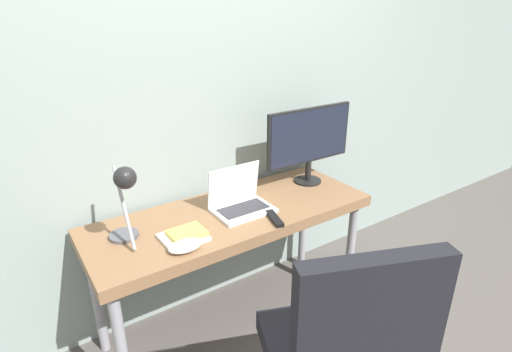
% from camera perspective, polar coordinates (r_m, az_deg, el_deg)
% --- Properties ---
extents(ground_plane, '(12.00, 12.00, 0.00)m').
position_cam_1_polar(ground_plane, '(2.36, 0.88, -23.79)').
color(ground_plane, '#514C47').
extents(wall_back, '(8.00, 0.05, 2.60)m').
position_cam_1_polar(wall_back, '(2.21, -8.45, 11.66)').
color(wall_back, gray).
rests_on(wall_back, ground_plane).
extents(desk, '(1.51, 0.56, 0.73)m').
position_cam_1_polar(desk, '(2.14, -3.35, -6.78)').
color(desk, brown).
rests_on(desk, ground_plane).
extents(laptop, '(0.30, 0.22, 0.23)m').
position_cam_1_polar(laptop, '(2.10, -2.30, -3.62)').
color(laptop, silver).
rests_on(laptop, desk).
extents(monitor, '(0.60, 0.16, 0.46)m').
position_cam_1_polar(monitor, '(2.39, 7.65, 5.27)').
color(monitor, black).
rests_on(monitor, desk).
extents(desk_lamp, '(0.13, 0.27, 0.40)m').
position_cam_1_polar(desk_lamp, '(1.76, -18.26, -2.72)').
color(desk_lamp, '#4C4C51').
rests_on(desk_lamp, desk).
extents(office_chair, '(0.66, 0.64, 1.06)m').
position_cam_1_polar(office_chair, '(1.58, 12.82, -23.06)').
color(office_chair, black).
rests_on(office_chair, ground_plane).
extents(book_stack, '(0.20, 0.18, 0.04)m').
position_cam_1_polar(book_stack, '(1.89, -10.13, -8.37)').
color(book_stack, silver).
rests_on(book_stack, desk).
extents(tv_remote, '(0.08, 0.17, 0.02)m').
position_cam_1_polar(tv_remote, '(2.01, 2.67, -6.07)').
color(tv_remote, black).
rests_on(tv_remote, desk).
extents(game_controller, '(0.15, 0.10, 0.04)m').
position_cam_1_polar(game_controller, '(1.80, -10.10, -9.78)').
color(game_controller, white).
rests_on(game_controller, desk).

